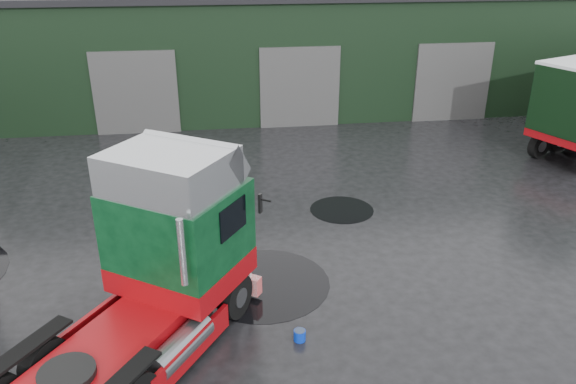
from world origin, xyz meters
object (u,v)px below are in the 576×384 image
Objects in this scene: wash_bucket at (300,335)px; tree_back_b at (370,12)px; hero_tractor at (122,278)px; tree_back_a at (155,1)px; warehouse at (284,44)px.

wash_bucket is 0.04× the size of tree_back_b.
tree_back_b reaches higher than hero_tractor.
wash_bucket is at bearing 37.51° from hero_tractor.
wash_bucket is 0.03× the size of tree_back_a.
warehouse is at bearing 108.02° from hero_tractor.
warehouse is 4.32× the size of tree_back_b.
hero_tractor is 0.76× the size of tree_back_a.
wash_bucket is 34.63m from tree_back_b.
hero_tractor is 36.08m from tree_back_b.
hero_tractor is at bearing -87.40° from tree_back_a.
tree_back_b is at bearing 51.34° from warehouse.
warehouse is at bearing 83.31° from wash_bucket.
tree_back_b is at bearing 71.95° from wash_bucket.
tree_back_b reaches higher than wash_bucket.
tree_back_a reaches higher than hero_tractor.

